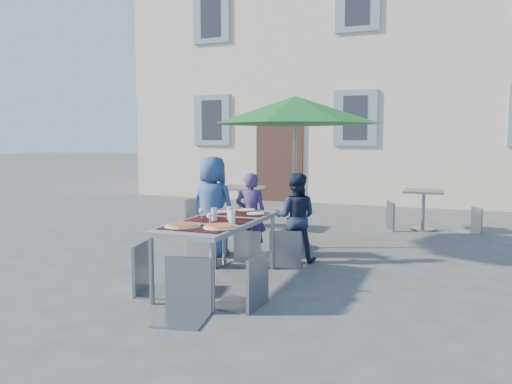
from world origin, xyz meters
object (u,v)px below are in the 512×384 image
at_px(bg_chair_l_1, 397,199).
at_px(chair_0, 206,222).
at_px(dining_table, 219,225).
at_px(patio_umbrella, 295,111).
at_px(chair_3, 151,236).
at_px(bg_chair_r_0, 251,195).
at_px(child_0, 213,206).
at_px(child_2, 295,217).
at_px(child_1, 251,215).
at_px(chair_2, 286,225).
at_px(pizza_near_right, 221,226).
at_px(chair_4, 248,248).
at_px(chair_1, 249,226).
at_px(cafe_table_1, 424,203).
at_px(chair_5, 184,253).
at_px(cafe_table_0, 240,199).
at_px(bg_chair_r_1, 472,205).
at_px(pizza_near_left, 183,225).
at_px(bg_chair_l_0, 195,197).

bearing_deg(bg_chair_l_1, chair_0, -119.72).
bearing_deg(dining_table, patio_umbrella, 84.22).
bearing_deg(chair_3, bg_chair_r_0, 97.44).
height_order(chair_3, bg_chair_l_1, chair_3).
bearing_deg(child_0, child_2, -170.43).
relative_size(child_1, bg_chair_l_1, 1.21).
bearing_deg(child_1, patio_umbrella, -125.77).
height_order(chair_0, chair_2, chair_0).
xyz_separation_m(pizza_near_right, child_0, (-0.97, 1.76, -0.05)).
bearing_deg(chair_4, chair_0, 130.85).
height_order(child_2, chair_1, child_2).
distance_m(child_2, cafe_table_1, 3.43).
relative_size(chair_5, cafe_table_0, 1.32).
height_order(pizza_near_right, bg_chair_r_0, bg_chair_r_0).
bearing_deg(chair_5, dining_table, 97.88).
bearing_deg(bg_chair_r_1, pizza_near_left, -120.23).
xyz_separation_m(child_1, chair_2, (0.63, -0.34, -0.05)).
xyz_separation_m(pizza_near_left, chair_5, (0.31, -0.52, -0.16)).
bearing_deg(dining_table, bg_chair_r_1, 58.46).
height_order(chair_2, cafe_table_1, chair_2).
xyz_separation_m(cafe_table_0, bg_chair_r_0, (0.09, 0.36, 0.05)).
bearing_deg(bg_chair_l_0, chair_5, -62.84).
distance_m(pizza_near_right, bg_chair_r_0, 4.45).
bearing_deg(child_2, bg_chair_l_0, -50.64).
bearing_deg(child_1, cafe_table_0, -72.63).
distance_m(chair_0, patio_umbrella, 2.23).
relative_size(child_2, bg_chair_l_0, 1.35).
bearing_deg(child_0, child_1, -166.88).
height_order(pizza_near_left, chair_1, chair_1).
height_order(chair_2, bg_chair_r_0, bg_chair_r_0).
relative_size(chair_5, patio_umbrella, 0.41).
relative_size(pizza_near_left, child_0, 0.26).
height_order(child_0, chair_0, child_0).
distance_m(chair_2, chair_4, 1.64).
distance_m(child_1, chair_2, 0.71).
bearing_deg(cafe_table_1, cafe_table_0, -161.53).
bearing_deg(chair_0, bg_chair_r_0, 100.85).
xyz_separation_m(child_2, chair_0, (-1.02, -0.67, -0.02)).
relative_size(chair_0, bg_chair_l_1, 1.01).
height_order(chair_3, cafe_table_0, chair_3).
bearing_deg(patio_umbrella, chair_5, -91.34).
height_order(child_0, chair_1, child_0).
bearing_deg(dining_table, bg_chair_l_1, 70.68).
bearing_deg(dining_table, child_2, 71.15).
relative_size(child_2, chair_3, 1.15).
bearing_deg(child_0, pizza_near_right, 123.77).
xyz_separation_m(pizza_near_right, chair_1, (-0.32, 1.56, -0.28)).
xyz_separation_m(chair_3, bg_chair_r_0, (-0.56, 4.31, -0.01)).
relative_size(chair_3, cafe_table_0, 1.33).
bearing_deg(chair_3, chair_4, -2.57).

